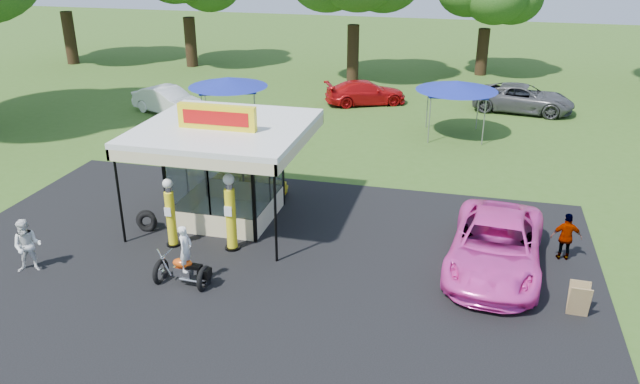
# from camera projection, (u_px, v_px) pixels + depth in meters

# --- Properties ---
(ground) EXTENTS (120.00, 120.00, 0.00)m
(ground) POSITION_uv_depth(u_px,v_px,m) (230.00, 303.00, 16.78)
(ground) COLOR #375A1C
(ground) RESTS_ON ground
(asphalt_apron) EXTENTS (20.00, 14.00, 0.04)m
(asphalt_apron) POSITION_uv_depth(u_px,v_px,m) (255.00, 266.00, 18.56)
(asphalt_apron) COLOR black
(asphalt_apron) RESTS_ON ground
(gas_station_kiosk) EXTENTS (5.40, 5.40, 4.18)m
(gas_station_kiosk) POSITION_uv_depth(u_px,v_px,m) (227.00, 170.00, 21.00)
(gas_station_kiosk) COLOR white
(gas_station_kiosk) RESTS_ON ground
(gas_pump_left) EXTENTS (0.43, 0.43, 2.30)m
(gas_pump_left) POSITION_uv_depth(u_px,v_px,m) (171.00, 215.00, 19.36)
(gas_pump_left) COLOR black
(gas_pump_left) RESTS_ON ground
(gas_pump_right) EXTENTS (0.48, 0.48, 2.55)m
(gas_pump_right) POSITION_uv_depth(u_px,v_px,m) (231.00, 214.00, 19.10)
(gas_pump_right) COLOR black
(gas_pump_right) RESTS_ON ground
(motorcycle) EXTENTS (1.64, 0.83, 1.93)m
(motorcycle) POSITION_uv_depth(u_px,v_px,m) (185.00, 262.00, 17.31)
(motorcycle) COLOR black
(motorcycle) RESTS_ON ground
(spare_tires) EXTENTS (0.85, 0.57, 0.70)m
(spare_tires) POSITION_uv_depth(u_px,v_px,m) (147.00, 221.00, 20.70)
(spare_tires) COLOR black
(spare_tires) RESTS_ON ground
(a_frame_sign) EXTENTS (0.53, 0.48, 0.94)m
(a_frame_sign) POSITION_uv_depth(u_px,v_px,m) (579.00, 300.00, 16.03)
(a_frame_sign) COLOR #593819
(a_frame_sign) RESTS_ON ground
(kiosk_car) EXTENTS (2.82, 1.13, 0.96)m
(kiosk_car) POSITION_uv_depth(u_px,v_px,m) (251.00, 182.00, 23.47)
(kiosk_car) COLOR yellow
(kiosk_car) RESTS_ON ground
(pink_sedan) EXTENTS (3.02, 5.77, 1.55)m
(pink_sedan) POSITION_uv_depth(u_px,v_px,m) (496.00, 246.00, 18.16)
(pink_sedan) COLOR #FF45C3
(pink_sedan) RESTS_ON ground
(spectator_west) EXTENTS (0.98, 0.89, 1.65)m
(spectator_west) POSITION_uv_depth(u_px,v_px,m) (28.00, 246.00, 18.02)
(spectator_west) COLOR white
(spectator_west) RESTS_ON ground
(spectator_east_b) EXTENTS (0.93, 0.45, 1.54)m
(spectator_east_b) POSITION_uv_depth(u_px,v_px,m) (566.00, 237.00, 18.66)
(spectator_east_b) COLOR gray
(spectator_east_b) RESTS_ON ground
(bg_car_a) EXTENTS (4.64, 3.08, 1.45)m
(bg_car_a) POSITION_uv_depth(u_px,v_px,m) (168.00, 101.00, 33.73)
(bg_car_a) COLOR white
(bg_car_a) RESTS_ON ground
(bg_car_b) EXTENTS (4.97, 3.65, 1.34)m
(bg_car_b) POSITION_uv_depth(u_px,v_px,m) (366.00, 93.00, 35.63)
(bg_car_b) COLOR red
(bg_car_b) RESTS_ON ground
(bg_car_d) EXTENTS (5.66, 3.16, 1.49)m
(bg_car_d) POSITION_uv_depth(u_px,v_px,m) (523.00, 98.00, 34.11)
(bg_car_d) COLOR #515053
(bg_car_d) RESTS_ON ground
(tent_west) EXTENTS (3.85, 3.85, 2.69)m
(tent_west) POSITION_uv_depth(u_px,v_px,m) (228.00, 82.00, 30.19)
(tent_west) COLOR gray
(tent_west) RESTS_ON ground
(tent_east) EXTENTS (3.87, 3.87, 2.70)m
(tent_east) POSITION_uv_depth(u_px,v_px,m) (457.00, 86.00, 29.44)
(tent_east) COLOR gray
(tent_east) RESTS_ON ground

